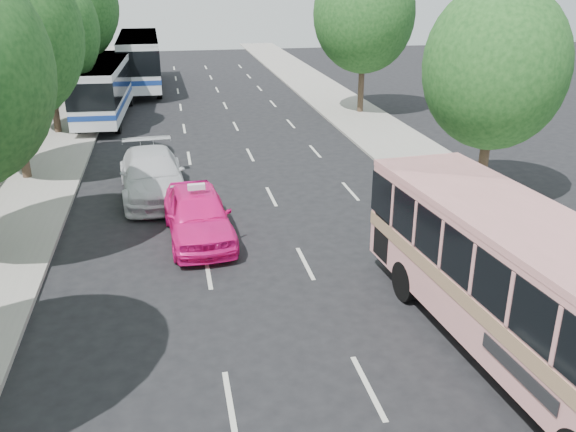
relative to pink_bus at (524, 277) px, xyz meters
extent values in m
plane|color=black|center=(-4.50, 1.60, -2.05)|extent=(120.00, 120.00, 0.00)
cube|color=#9E998E|center=(-13.00, 21.60, -1.98)|extent=(4.00, 90.00, 0.15)
cube|color=#9E998E|center=(4.00, 21.60, -1.99)|extent=(4.00, 90.00, 0.12)
cube|color=#9E998E|center=(-14.80, 21.60, -1.15)|extent=(0.30, 90.00, 1.50)
cylinder|color=#38281E|center=(-13.20, 15.60, -0.15)|extent=(0.36, 0.36, 3.80)
ellipsoid|color=#174117|center=(-13.20, 15.60, 3.85)|extent=(6.00, 6.00, 6.90)
sphere|color=#174117|center=(-12.80, 15.30, 5.05)|extent=(3.90, 3.90, 3.90)
cylinder|color=#38281E|center=(-13.10, 23.60, -0.30)|extent=(0.36, 0.36, 3.50)
ellipsoid|color=#174117|center=(-13.10, 23.60, 3.38)|extent=(5.52, 5.52, 6.35)
sphere|color=#174117|center=(-12.70, 23.30, 4.48)|extent=(3.59, 3.59, 3.59)
cylinder|color=#38281E|center=(-13.00, 31.60, -0.06)|extent=(0.36, 0.36, 3.99)
ellipsoid|color=#174117|center=(-13.00, 31.60, 4.14)|extent=(6.30, 6.30, 7.24)
cylinder|color=#38281E|center=(-13.20, 39.60, -0.19)|extent=(0.36, 0.36, 3.72)
ellipsoid|color=#174117|center=(-13.20, 39.60, 3.73)|extent=(5.88, 5.88, 6.76)
cylinder|color=#38281E|center=(4.20, 9.60, -0.44)|extent=(0.36, 0.36, 3.23)
ellipsoid|color=#174117|center=(4.20, 9.60, 2.96)|extent=(5.10, 5.10, 5.87)
sphere|color=#174117|center=(4.60, 9.30, 3.98)|extent=(3.32, 3.31, 3.31)
cylinder|color=#38281E|center=(4.50, 25.60, -0.15)|extent=(0.36, 0.36, 3.80)
ellipsoid|color=#174117|center=(4.50, 25.60, 3.85)|extent=(6.00, 6.00, 6.90)
cube|color=pink|center=(0.00, 0.00, -0.14)|extent=(3.39, 10.47, 2.76)
cube|color=#9E7A59|center=(0.00, 0.00, -0.45)|extent=(3.44, 10.50, 0.36)
cube|color=black|center=(0.00, 0.00, 0.37)|extent=(3.45, 10.51, 1.13)
cube|color=pink|center=(0.00, 0.00, 1.16)|extent=(3.42, 10.50, 0.16)
cylinder|color=black|center=(-1.38, 2.99, -1.52)|extent=(0.39, 1.09, 1.07)
cylinder|color=black|center=(0.89, 3.17, -1.52)|extent=(0.39, 1.09, 1.07)
imported|color=#FD168A|center=(-6.50, 8.09, -1.20)|extent=(2.32, 5.10, 1.70)
imported|color=silver|center=(-7.99, 12.64, -1.20)|extent=(2.83, 6.04, 1.71)
cube|color=white|center=(-10.80, 27.16, -0.12)|extent=(2.86, 11.25, 2.84)
cube|color=black|center=(-10.80, 27.16, 0.23)|extent=(2.91, 11.28, 1.39)
cube|color=navy|center=(-10.80, 27.16, -0.84)|extent=(2.90, 11.27, 0.28)
cube|color=white|center=(-10.80, 27.16, 1.23)|extent=(2.88, 11.27, 0.13)
cylinder|color=black|center=(-11.68, 30.74, -1.54)|extent=(0.34, 1.03, 1.02)
cylinder|color=black|center=(-9.61, 30.64, -1.54)|extent=(0.34, 1.03, 1.02)
cylinder|color=black|center=(-12.01, 23.31, -1.54)|extent=(0.34, 1.03, 1.02)
cylinder|color=black|center=(-9.94, 23.21, -1.54)|extent=(0.34, 1.03, 1.02)
cube|color=white|center=(-9.01, 37.38, 0.18)|extent=(2.98, 12.96, 3.28)
cube|color=black|center=(-9.01, 37.38, 0.58)|extent=(3.03, 12.99, 1.61)
cube|color=navy|center=(-9.01, 37.38, -0.65)|extent=(3.02, 12.98, 0.32)
cube|color=white|center=(-9.01, 37.38, 1.75)|extent=(3.00, 12.98, 0.15)
cylinder|color=black|center=(-10.31, 41.45, -1.46)|extent=(0.37, 1.19, 1.18)
cylinder|color=black|center=(-7.87, 41.49, -1.46)|extent=(0.37, 1.19, 1.18)
cylinder|color=black|center=(-10.15, 32.84, -1.46)|extent=(0.37, 1.19, 1.18)
cylinder|color=black|center=(-7.71, 32.89, -1.46)|extent=(0.37, 1.19, 1.18)
cube|color=silver|center=(-6.50, 8.09, -0.27)|extent=(0.56, 0.22, 0.18)
camera|label=1|loc=(-7.19, -10.39, 6.00)|focal=38.00mm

